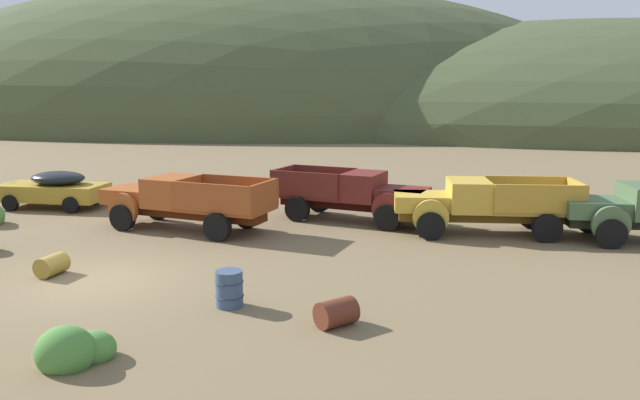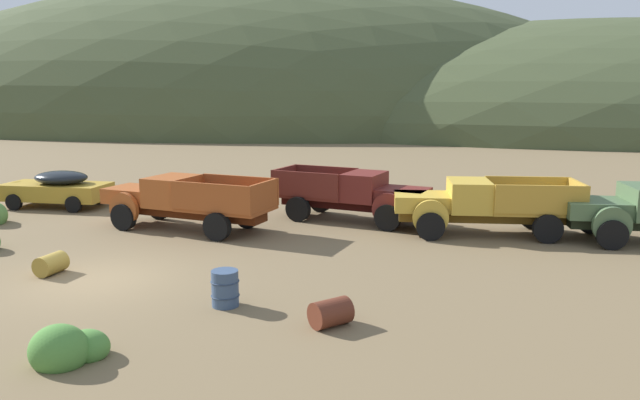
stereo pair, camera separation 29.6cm
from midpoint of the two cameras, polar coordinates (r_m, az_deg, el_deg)
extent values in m
plane|color=brown|center=(17.29, -19.75, -7.09)|extent=(300.00, 300.00, 0.00)
ellipsoid|color=#424C2D|center=(87.86, -7.33, 7.12)|extent=(108.55, 62.57, 37.50)
ellipsoid|color=#424C2D|center=(91.11, 23.58, 6.45)|extent=(105.02, 74.04, 27.24)
cube|color=#B28928|center=(28.21, -23.16, 0.75)|extent=(4.46, 2.05, 0.68)
ellipsoid|color=black|center=(27.98, -22.80, 1.95)|extent=(2.34, 1.75, 0.57)
ellipsoid|color=#B28928|center=(29.34, -26.40, 0.98)|extent=(1.02, 1.55, 0.61)
cylinder|color=black|center=(29.80, -24.31, 0.48)|extent=(0.69, 0.22, 0.68)
cylinder|color=black|center=(28.29, -26.46, -0.18)|extent=(0.69, 0.22, 0.68)
cylinder|color=black|center=(28.34, -19.77, 0.32)|extent=(0.69, 0.22, 0.68)
cylinder|color=black|center=(26.75, -21.78, -0.38)|extent=(0.69, 0.22, 0.68)
cube|color=#51220D|center=(22.36, -12.01, -1.03)|extent=(6.13, 2.45, 0.36)
cube|color=#A34C1E|center=(23.63, -16.53, 0.50)|extent=(2.28, 2.07, 0.55)
cube|color=#B7B2A8|center=(24.22, -18.16, 0.57)|extent=(0.36, 1.10, 0.44)
cylinder|color=#A34C1E|center=(24.28, -14.57, 0.00)|extent=(1.21, 0.48, 1.20)
cylinder|color=#A34C1E|center=(22.81, -17.52, -0.82)|extent=(1.21, 0.48, 1.20)
cube|color=#A34C1E|center=(22.57, -13.28, 0.84)|extent=(1.85, 2.17, 1.05)
cube|color=black|center=(22.92, -14.59, 1.46)|extent=(0.46, 1.55, 0.59)
cube|color=#97471E|center=(21.41, -8.38, -0.77)|extent=(3.48, 2.68, 0.12)
cube|color=#97471E|center=(22.14, -7.10, 1.04)|extent=(3.01, 0.89, 0.95)
cube|color=#97471E|center=(20.50, -9.83, 0.21)|extent=(3.01, 0.89, 0.95)
cube|color=#97471E|center=(20.59, -4.90, 0.37)|extent=(0.60, 1.91, 0.95)
cylinder|color=black|center=(24.37, -14.47, -0.63)|extent=(1.00, 0.52, 0.96)
cylinder|color=black|center=(22.82, -17.56, -1.53)|extent=(1.00, 0.52, 0.96)
cylinder|color=black|center=(22.23, -6.42, -1.41)|extent=(1.00, 0.52, 0.96)
cylinder|color=black|center=(20.52, -9.21, -2.48)|extent=(1.00, 0.52, 0.96)
cube|color=black|center=(23.33, 3.30, -0.35)|extent=(5.62, 2.52, 0.36)
cube|color=maroon|center=(22.56, 8.18, 0.37)|extent=(2.17, 2.06, 0.55)
cube|color=#B7B2A8|center=(22.34, 10.20, 0.14)|extent=(0.40, 1.08, 0.44)
cylinder|color=maroon|center=(21.81, 6.81, -0.90)|extent=(1.20, 0.53, 1.20)
cylinder|color=maroon|center=(23.60, 8.30, -0.07)|extent=(1.20, 0.53, 1.20)
cube|color=maroon|center=(23.02, 4.55, 1.27)|extent=(1.79, 2.15, 1.05)
cube|color=black|center=(22.78, 5.93, 1.69)|extent=(0.51, 1.52, 0.59)
cube|color=maroon|center=(23.90, -0.10, 0.52)|extent=(3.28, 2.68, 0.12)
cube|color=maroon|center=(22.95, -1.14, 1.45)|extent=(2.74, 0.93, 0.95)
cube|color=maroon|center=(24.67, 0.87, 2.09)|extent=(2.74, 0.93, 0.95)
cube|color=maroon|center=(24.42, -2.98, 1.99)|extent=(0.67, 1.88, 0.95)
cylinder|color=black|center=(21.82, 6.75, -1.65)|extent=(1.00, 0.55, 0.96)
cylinder|color=black|center=(23.69, 8.32, -0.71)|extent=(1.00, 0.55, 0.96)
cylinder|color=black|center=(23.19, -1.70, -0.85)|extent=(1.00, 0.55, 0.96)
cylinder|color=black|center=(24.96, 0.41, -0.03)|extent=(1.00, 0.55, 0.96)
cube|color=brown|center=(21.92, 15.52, -1.42)|extent=(5.96, 1.22, 0.36)
cube|color=gold|center=(21.56, 9.86, -0.15)|extent=(1.95, 1.77, 0.55)
cube|color=#B7B2A8|center=(21.52, 7.54, -0.18)|extent=(0.13, 1.16, 0.44)
cylinder|color=gold|center=(22.63, 10.28, -0.58)|extent=(1.21, 0.23, 1.20)
cylinder|color=gold|center=(20.67, 10.72, -1.64)|extent=(1.21, 0.23, 1.20)
cube|color=gold|center=(21.70, 14.15, 0.42)|extent=(1.46, 2.00, 1.05)
cube|color=black|center=(21.58, 12.56, 1.00)|extent=(0.12, 1.64, 0.59)
cube|color=#B5882D|center=(22.21, 19.67, -0.87)|extent=(3.08, 2.15, 0.12)
cube|color=#B5882D|center=(23.09, 19.16, 0.92)|extent=(2.99, 0.24, 0.95)
cube|color=#B5882D|center=(21.16, 20.41, 0.02)|extent=(2.99, 0.24, 0.95)
cube|color=#B5882D|center=(22.51, 23.30, 0.42)|extent=(0.19, 2.02, 0.95)
cylinder|color=black|center=(22.73, 10.25, -1.25)|extent=(0.97, 0.32, 0.96)
cylinder|color=black|center=(20.68, 10.70, -2.43)|extent=(0.97, 0.32, 0.96)
cylinder|color=black|center=(23.35, 19.59, -1.38)|extent=(0.97, 0.32, 0.96)
cylinder|color=black|center=(21.37, 20.92, -2.53)|extent=(0.97, 0.32, 0.96)
cube|color=#47603D|center=(22.15, 24.62, -0.68)|extent=(1.98, 1.79, 0.55)
cube|color=#B7B2A8|center=(21.90, 22.33, -0.70)|extent=(0.10, 1.21, 0.44)
cylinder|color=#47603D|center=(23.27, 24.43, -1.06)|extent=(1.20, 0.20, 1.20)
cylinder|color=#47603D|center=(21.32, 26.03, -2.17)|extent=(1.20, 0.20, 1.20)
cube|color=black|center=(22.40, 27.28, 0.42)|extent=(0.07, 1.72, 0.59)
cylinder|color=black|center=(23.37, 24.34, -1.70)|extent=(0.96, 0.29, 0.96)
cylinder|color=black|center=(21.33, 26.01, -2.94)|extent=(0.96, 0.29, 0.96)
cylinder|color=olive|center=(18.23, -23.45, -5.53)|extent=(0.68, 0.91, 0.56)
cylinder|color=#5B2819|center=(13.23, 1.67, -10.51)|extent=(1.02, 1.01, 0.59)
cylinder|color=#384C6B|center=(14.49, -8.29, -8.18)|extent=(0.63, 0.63, 0.86)
torus|color=#27354A|center=(14.43, -8.31, -7.53)|extent=(0.68, 0.68, 0.03)
torus|color=#27354A|center=(14.54, -8.28, -8.82)|extent=(0.68, 0.68, 0.03)
ellipsoid|color=#4C8438|center=(12.64, -20.34, -12.79)|extent=(0.87, 0.79, 0.67)
ellipsoid|color=#4C8438|center=(12.47, -22.60, -12.86)|extent=(1.11, 0.99, 0.97)
camera|label=1|loc=(0.15, -89.60, 0.07)|focal=34.18mm
camera|label=2|loc=(0.15, 90.40, -0.07)|focal=34.18mm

